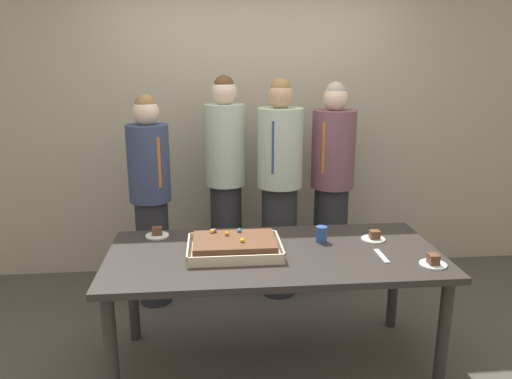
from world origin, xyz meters
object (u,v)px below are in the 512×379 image
plated_slice_near_left (374,237)px  cake_server_utensil (382,256)px  party_table (274,265)px  plated_slice_near_right (433,262)px  drink_cup_nearest (321,234)px  plated_slice_far_left (157,234)px  person_far_right_suit (151,198)px  sheet_cake (234,246)px  person_serving_front (332,185)px  person_green_shirt_behind (226,181)px  person_striped_tie_right (280,187)px

plated_slice_near_left → cake_server_utensil: 0.27m
party_table → cake_server_utensil: bearing=-11.5°
plated_slice_near_right → cake_server_utensil: size_ratio=0.75×
drink_cup_nearest → plated_slice_near_right: bearing=-38.0°
plated_slice_near_right → plated_slice_far_left: plated_slice_near_right is taller
plated_slice_far_left → person_far_right_suit: person_far_right_suit is taller
sheet_cake → cake_server_utensil: sheet_cake is taller
party_table → person_serving_front: person_serving_front is taller
party_table → cake_server_utensil: cake_server_utensil is taller
plated_slice_near_right → cake_server_utensil: (-0.24, 0.15, -0.02)m
party_table → plated_slice_near_left: plated_slice_near_left is taller
sheet_cake → plated_slice_near_right: size_ratio=3.69×
party_table → plated_slice_near_left: bearing=12.4°
party_table → person_far_right_suit: size_ratio=1.21×
party_table → plated_slice_far_left: plated_slice_far_left is taller
drink_cup_nearest → cake_server_utensil: bearing=-42.4°
sheet_cake → plated_slice_near_left: size_ratio=3.69×
party_table → plated_slice_near_left: 0.68m
plated_slice_far_left → cake_server_utensil: bearing=-19.2°
sheet_cake → drink_cup_nearest: sheet_cake is taller
plated_slice_near_right → plated_slice_far_left: size_ratio=1.00×
party_table → sheet_cake: (-0.24, 0.02, 0.12)m
plated_slice_near_left → drink_cup_nearest: 0.34m
party_table → sheet_cake: bearing=176.3°
cake_server_utensil → person_serving_front: size_ratio=0.12×
plated_slice_near_right → drink_cup_nearest: 0.69m
party_table → person_green_shirt_behind: size_ratio=1.13×
plated_slice_near_right → drink_cup_nearest: drink_cup_nearest is taller
party_table → plated_slice_far_left: size_ratio=13.18×
person_far_right_suit → sheet_cake: bearing=0.0°
party_table → cake_server_utensil: (0.62, -0.13, 0.09)m
person_serving_front → person_striped_tie_right: person_striped_tie_right is taller
sheet_cake → plated_slice_near_right: 1.13m
cake_server_utensil → person_green_shirt_behind: size_ratio=0.11×
plated_slice_near_right → person_far_right_suit: size_ratio=0.09×
plated_slice_far_left → person_striped_tie_right: (0.89, 0.64, 0.12)m
plated_slice_near_left → person_far_right_suit: 1.67m
drink_cup_nearest → party_table: bearing=-155.4°
cake_server_utensil → plated_slice_near_right: bearing=-31.8°
plated_slice_near_left → person_green_shirt_behind: size_ratio=0.09×
plated_slice_far_left → person_far_right_suit: size_ratio=0.09×
person_serving_front → person_far_right_suit: 1.45m
person_green_shirt_behind → person_striped_tie_right: person_green_shirt_behind is taller
sheet_cake → drink_cup_nearest: size_ratio=5.54×
plated_slice_near_left → cake_server_utensil: bearing=-98.9°
sheet_cake → person_far_right_suit: (-0.59, 0.90, 0.05)m
person_serving_front → person_green_shirt_behind: 0.87m
party_table → person_striped_tie_right: (0.17, 0.98, 0.22)m
plated_slice_near_right → person_serving_front: (-0.24, 1.37, 0.10)m
plated_slice_far_left → person_green_shirt_behind: person_green_shirt_behind is taller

